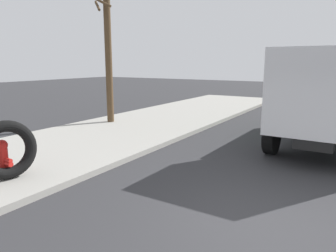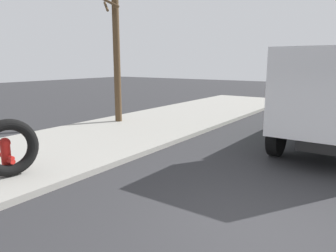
{
  "view_description": "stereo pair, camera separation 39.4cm",
  "coord_description": "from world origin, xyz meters",
  "px_view_note": "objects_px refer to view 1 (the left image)",
  "views": [
    {
      "loc": [
        -4.76,
        -1.18,
        2.64
      ],
      "look_at": [
        1.55,
        2.69,
        1.15
      ],
      "focal_mm": 33.97,
      "sensor_mm": 36.0,
      "label": 1
    },
    {
      "loc": [
        -4.54,
        -1.51,
        2.64
      ],
      "look_at": [
        1.55,
        2.69,
        1.15
      ],
      "focal_mm": 33.97,
      "sensor_mm": 36.0,
      "label": 2
    }
  ],
  "objects_px": {
    "dump_truck_green": "(332,95)",
    "loose_tire": "(6,150)",
    "bare_tree": "(108,48)",
    "fire_hydrant": "(3,157)"
  },
  "relations": [
    {
      "from": "dump_truck_green",
      "to": "loose_tire",
      "type": "bearing_deg",
      "value": 143.76
    },
    {
      "from": "loose_tire",
      "to": "bare_tree",
      "type": "distance_m",
      "value": 7.25
    },
    {
      "from": "fire_hydrant",
      "to": "loose_tire",
      "type": "relative_size",
      "value": 0.66
    },
    {
      "from": "bare_tree",
      "to": "loose_tire",
      "type": "bearing_deg",
      "value": -156.84
    },
    {
      "from": "loose_tire",
      "to": "dump_truck_green",
      "type": "xyz_separation_m",
      "value": [
        7.56,
        -5.54,
        0.82
      ]
    },
    {
      "from": "loose_tire",
      "to": "bare_tree",
      "type": "bearing_deg",
      "value": 23.16
    },
    {
      "from": "fire_hydrant",
      "to": "dump_truck_green",
      "type": "distance_m",
      "value": 9.51
    },
    {
      "from": "fire_hydrant",
      "to": "bare_tree",
      "type": "xyz_separation_m",
      "value": [
        6.27,
        2.51,
        2.62
      ]
    },
    {
      "from": "fire_hydrant",
      "to": "bare_tree",
      "type": "height_order",
      "value": "bare_tree"
    },
    {
      "from": "fire_hydrant",
      "to": "dump_truck_green",
      "type": "height_order",
      "value": "dump_truck_green"
    }
  ]
}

